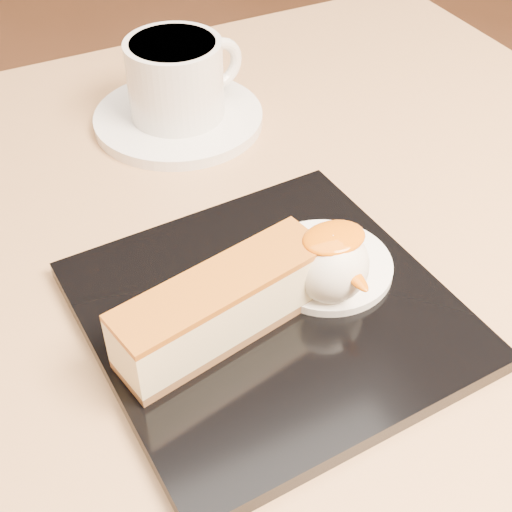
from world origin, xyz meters
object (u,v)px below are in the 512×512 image
ice_cream_scoop (330,265)px  saucer (179,118)px  cheesecake (222,306)px  dessert_plate (270,314)px  table (258,435)px  coffee_cup (177,77)px

ice_cream_scoop → saucer: bearing=90.8°
cheesecake → saucer: size_ratio=0.95×
dessert_plate → cheesecake: bearing=-171.9°
cheesecake → ice_cream_scoop: 0.08m
table → ice_cream_scoop: (0.04, -0.02, 0.19)m
table → dessert_plate: size_ratio=3.64×
table → dessert_plate: (-0.00, -0.02, 0.16)m
ice_cream_scoop → dessert_plate: bearing=172.9°
dessert_plate → coffee_cup: size_ratio=1.99×
dessert_plate → saucer: bearing=81.6°
coffee_cup → saucer: bearing=-180.0°
saucer → coffee_cup: 0.04m
dessert_plate → ice_cream_scoop: bearing=-7.1°
cheesecake → ice_cream_scoop: bearing=-11.9°
cheesecake → coffee_cup: coffee_cup is taller
cheesecake → dessert_plate: bearing=-3.8°
dessert_plate → ice_cream_scoop: 0.05m
table → cheesecake: cheesecake is taller
dessert_plate → table: bearing=87.8°
table → ice_cream_scoop: ice_cream_scoop is taller
saucer → table: bearing=-98.8°
cheesecake → ice_cream_scoop: (0.07, 0.00, 0.00)m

